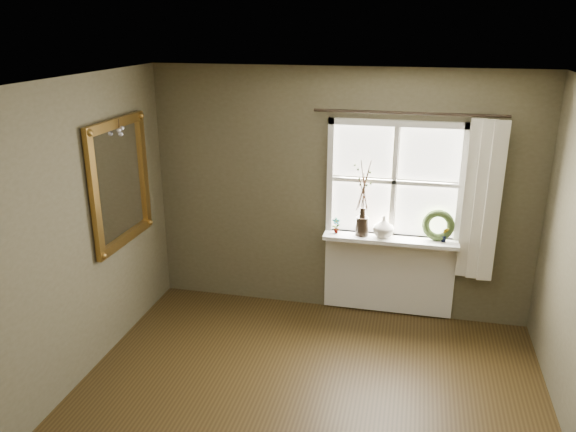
# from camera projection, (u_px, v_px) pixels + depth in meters

# --- Properties ---
(ceiling) EXTENTS (4.50, 4.50, 0.00)m
(ceiling) POSITION_uv_depth(u_px,v_px,m) (293.00, 93.00, 3.34)
(ceiling) COLOR silver
(ceiling) RESTS_ON ground
(wall_back) EXTENTS (4.00, 0.10, 2.60)m
(wall_back) POSITION_uv_depth(u_px,v_px,m) (340.00, 193.00, 5.88)
(wall_back) COLOR brown
(wall_back) RESTS_ON ground
(wall_left) EXTENTS (0.10, 4.50, 2.60)m
(wall_left) POSITION_uv_depth(u_px,v_px,m) (26.00, 262.00, 4.20)
(wall_left) COLOR brown
(wall_left) RESTS_ON ground
(window_frame) EXTENTS (1.36, 0.06, 1.24)m
(window_frame) POSITION_uv_depth(u_px,v_px,m) (394.00, 182.00, 5.64)
(window_frame) COLOR white
(window_frame) RESTS_ON wall_back
(window_sill) EXTENTS (1.36, 0.26, 0.04)m
(window_sill) POSITION_uv_depth(u_px,v_px,m) (390.00, 239.00, 5.73)
(window_sill) COLOR white
(window_sill) RESTS_ON wall_back
(window_apron) EXTENTS (1.36, 0.04, 0.88)m
(window_apron) POSITION_uv_depth(u_px,v_px,m) (388.00, 274.00, 5.97)
(window_apron) COLOR white
(window_apron) RESTS_ON ground
(dark_jug) EXTENTS (0.15, 0.15, 0.20)m
(dark_jug) POSITION_uv_depth(u_px,v_px,m) (362.00, 226.00, 5.75)
(dark_jug) COLOR black
(dark_jug) RESTS_ON window_sill
(cream_vase) EXTENTS (0.27, 0.27, 0.22)m
(cream_vase) POSITION_uv_depth(u_px,v_px,m) (384.00, 227.00, 5.70)
(cream_vase) COLOR beige
(cream_vase) RESTS_ON window_sill
(wreath) EXTENTS (0.33, 0.17, 0.33)m
(wreath) POSITION_uv_depth(u_px,v_px,m) (438.00, 228.00, 5.62)
(wreath) COLOR #30411D
(wreath) RESTS_ON window_sill
(potted_plant_left) EXTENTS (0.10, 0.09, 0.17)m
(potted_plant_left) POSITION_uv_depth(u_px,v_px,m) (336.00, 226.00, 5.81)
(potted_plant_left) COLOR #30411D
(potted_plant_left) RESTS_ON window_sill
(potted_plant_right) EXTENTS (0.10, 0.09, 0.15)m
(potted_plant_right) POSITION_uv_depth(u_px,v_px,m) (445.00, 235.00, 5.58)
(potted_plant_right) COLOR #30411D
(potted_plant_right) RESTS_ON window_sill
(curtain) EXTENTS (0.36, 0.12, 1.59)m
(curtain) POSITION_uv_depth(u_px,v_px,m) (481.00, 201.00, 5.41)
(curtain) COLOR silver
(curtain) RESTS_ON wall_back
(curtain_rod) EXTENTS (1.84, 0.03, 0.03)m
(curtain_rod) POSITION_uv_depth(u_px,v_px,m) (409.00, 113.00, 5.34)
(curtain_rod) COLOR black
(curtain_rod) RESTS_ON wall_back
(gilt_mirror) EXTENTS (0.10, 1.01, 1.21)m
(gilt_mirror) POSITION_uv_depth(u_px,v_px,m) (120.00, 182.00, 5.30)
(gilt_mirror) COLOR white
(gilt_mirror) RESTS_ON wall_left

